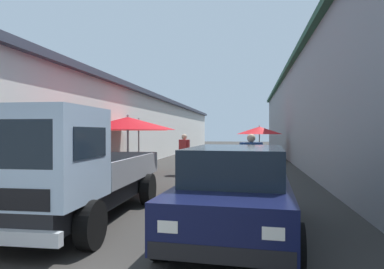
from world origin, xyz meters
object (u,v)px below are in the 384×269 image
at_px(plastic_stool, 269,165).
at_px(vendor_by_crates, 251,160).
at_px(vendor_in_shade, 184,151).
at_px(fruit_stall_far_right, 139,131).
at_px(fruit_stall_near_right, 128,129).
at_px(fruit_stall_far_left, 259,133).
at_px(delivery_truck, 59,172).
at_px(hatchback_car, 236,190).

bearing_deg(plastic_stool, vendor_by_crates, 172.32).
distance_m(vendor_in_shade, plastic_stool, 3.65).
relative_size(fruit_stall_far_right, fruit_stall_near_right, 0.88).
distance_m(fruit_stall_far_left, plastic_stool, 6.54).
xyz_separation_m(fruit_stall_near_right, delivery_truck, (-3.99, -0.26, -0.75)).
distance_m(delivery_truck, vendor_in_shade, 8.13).
bearing_deg(hatchback_car, fruit_stall_far_right, 28.90).
height_order(fruit_stall_far_right, vendor_in_shade, fruit_stall_far_right).
bearing_deg(vendor_in_shade, fruit_stall_far_right, 84.64).
xyz_separation_m(delivery_truck, plastic_stool, (9.34, -3.94, -0.71)).
height_order(hatchback_car, plastic_stool, hatchback_car).
bearing_deg(fruit_stall_near_right, fruit_stall_far_right, 14.75).
bearing_deg(fruit_stall_far_left, vendor_in_shade, 157.58).
bearing_deg(fruit_stall_far_right, hatchback_car, -151.10).
xyz_separation_m(fruit_stall_far_right, fruit_stall_far_left, (7.45, -5.10, -0.14)).
xyz_separation_m(fruit_stall_far_right, fruit_stall_near_right, (-4.31, -1.13, 0.03)).
distance_m(fruit_stall_far_right, vendor_by_crates, 6.43).
bearing_deg(vendor_by_crates, fruit_stall_far_right, 46.04).
relative_size(hatchback_car, plastic_stool, 9.18).
distance_m(fruit_stall_far_left, delivery_truck, 16.19).
bearing_deg(vendor_by_crates, fruit_stall_far_left, -2.46).
bearing_deg(fruit_stall_far_left, delivery_truck, 166.75).
relative_size(delivery_truck, vendor_in_shade, 3.07).
bearing_deg(fruit_stall_far_left, plastic_stool, -177.96).
height_order(fruit_stall_far_right, hatchback_car, fruit_stall_far_right).
xyz_separation_m(vendor_by_crates, vendor_in_shade, (4.25, 2.64, -0.03)).
height_order(fruit_stall_near_right, fruit_stall_far_left, fruit_stall_near_right).
xyz_separation_m(fruit_stall_far_right, plastic_stool, (1.05, -5.33, -1.43)).
distance_m(fruit_stall_near_right, hatchback_car, 4.90).
xyz_separation_m(fruit_stall_near_right, hatchback_car, (-3.55, -3.20, -1.05)).
bearing_deg(fruit_stall_far_right, vendor_by_crates, -133.96).
bearing_deg(fruit_stall_far_left, vendor_by_crates, 177.54).
bearing_deg(vendor_by_crates, plastic_stool, -7.68).
relative_size(vendor_by_crates, plastic_stool, 3.81).
xyz_separation_m(fruit_stall_far_left, vendor_by_crates, (-11.88, 0.51, -0.65)).
bearing_deg(fruit_stall_near_right, fruit_stall_far_left, -18.66).
bearing_deg(hatchback_car, vendor_by_crates, -4.30).
xyz_separation_m(fruit_stall_far_left, hatchback_car, (-15.31, 0.77, -0.87)).
distance_m(fruit_stall_near_right, delivery_truck, 4.07).
bearing_deg(plastic_stool, vendor_in_shade, 110.00).
distance_m(fruit_stall_far_left, hatchback_car, 15.35).
bearing_deg(fruit_stall_near_right, vendor_in_shade, -11.26).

